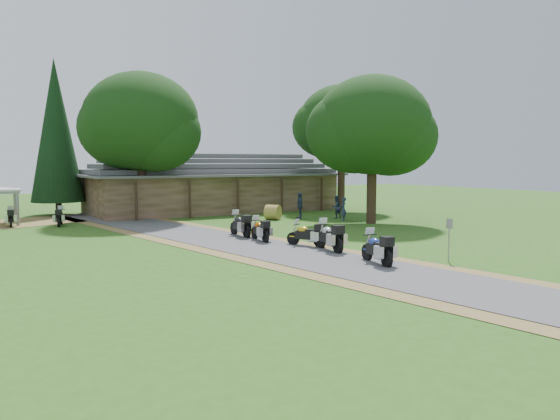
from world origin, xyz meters
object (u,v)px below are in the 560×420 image
motorcycle_row_d (260,229)px  motorcycle_carport_a (11,217)px  lodge (214,182)px  motorcycle_row_a (377,247)px  motorcycle_row_c (306,233)px  hay_bale (273,212)px  motorcycle_row_b (329,235)px  motorcycle_row_e (240,224)px  motorcycle_carport_b (60,216)px

motorcycle_row_d → motorcycle_carport_a: bearing=43.4°
lodge → motorcycle_row_a: (-4.61, -25.67, -1.75)m
motorcycle_carport_a → motorcycle_row_c: bearing=-140.3°
hay_bale → motorcycle_carport_a: bearing=162.3°
lodge → hay_bale: lodge is taller
lodge → motorcycle_row_d: (-5.43, -17.52, -1.81)m
motorcycle_row_b → motorcycle_row_d: size_ratio=1.14×
motorcycle_row_c → motorcycle_row_d: 2.95m
lodge → hay_bale: size_ratio=20.02×
motorcycle_row_e → hay_bale: motorcycle_row_e is taller
motorcycle_row_b → motorcycle_row_e: size_ratio=1.03×
motorcycle_carport_b → motorcycle_row_e: bearing=-129.0°
motorcycle_row_a → motorcycle_row_c: size_ratio=1.08×
motorcycle_row_b → hay_bale: motorcycle_row_b is taller
lodge → motorcycle_carport_a: size_ratio=11.54×
motorcycle_row_b → motorcycle_row_c: bearing=11.4°
motorcycle_carport_a → hay_bale: 17.30m
lodge → hay_bale: (0.63, -8.72, -1.92)m
lodge → motorcycle_carport_b: (-13.10, -4.74, -1.82)m
motorcycle_row_d → motorcycle_carport_b: (-7.67, 12.78, -0.01)m
motorcycle_row_c → motorcycle_carport_a: size_ratio=1.01×
lodge → motorcycle_row_e: lodge is taller
motorcycle_row_d → motorcycle_carport_b: bearing=37.8°
motorcycle_carport_b → hay_bale: motorcycle_carport_b is taller
motorcycle_row_b → motorcycle_row_a: bearing=-176.9°
motorcycle_row_c → hay_bale: bearing=-50.5°
motorcycle_carport_a → motorcycle_carport_b: 3.03m
motorcycle_row_a → lodge: bearing=2.2°
motorcycle_carport_b → motorcycle_carport_a: bearing=80.9°
motorcycle_row_e → hay_bale: size_ratio=1.94×
motorcycle_row_d → motorcycle_row_b: bearing=-158.8°
motorcycle_row_c → motorcycle_carport_b: bearing=2.2°
lodge → motorcycle_row_c: (-4.37, -20.28, -1.81)m
motorcycle_row_d → hay_bale: size_ratio=1.75×
motorcycle_row_d → motorcycle_carport_a: motorcycle_row_d is taller
motorcycle_row_e → motorcycle_row_b: bearing=-167.4°
motorcycle_row_b → motorcycle_carport_b: motorcycle_row_b is taller
motorcycle_row_c → motorcycle_carport_a: 20.36m
motorcycle_carport_b → hay_bale: 14.29m
motorcycle_row_a → motorcycle_row_e: size_ratio=0.98×
motorcycle_row_a → hay_bale: size_ratio=1.90×
motorcycle_row_a → motorcycle_row_b: 3.67m
motorcycle_row_b → motorcycle_row_e: 6.70m
motorcycle_row_e → motorcycle_carport_a: bearing=43.0°
motorcycle_row_a → motorcycle_row_e: (-0.88, 10.24, 0.01)m
motorcycle_row_a → motorcycle_row_e: bearing=17.3°
motorcycle_carport_b → motorcycle_row_d: bearing=-133.5°
lodge → motorcycle_carport_b: 14.05m
lodge → motorcycle_row_c: 20.82m
motorcycle_row_a → motorcycle_row_c: motorcycle_row_a is taller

